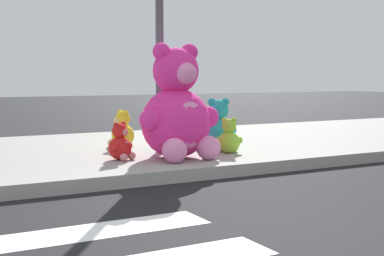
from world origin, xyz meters
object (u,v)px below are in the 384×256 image
(plush_teal, at_px, (218,128))
(plush_lavender, at_px, (174,127))
(plush_lime, at_px, (229,139))
(plush_red, at_px, (121,145))
(sign_pole, at_px, (160,27))
(plush_yellow, at_px, (122,132))
(plush_pink_large, at_px, (178,113))

(plush_teal, height_order, plush_lavender, plush_teal)
(plush_teal, xyz_separation_m, plush_lavender, (-0.35, 0.75, -0.04))
(plush_lime, distance_m, plush_red, 1.53)
(plush_teal, xyz_separation_m, plush_red, (-1.68, -0.42, -0.10))
(plush_lavender, bearing_deg, plush_lime, -81.44)
(sign_pole, relative_size, plush_lime, 6.55)
(plush_lime, bearing_deg, plush_yellow, 128.70)
(sign_pole, xyz_separation_m, plush_pink_large, (-0.04, -0.59, -1.11))
(plush_teal, bearing_deg, plush_red, -166.00)
(plush_lime, bearing_deg, plush_lavender, 98.56)
(plush_yellow, distance_m, plush_red, 1.28)
(plush_yellow, height_order, plush_red, plush_yellow)
(plush_pink_large, relative_size, plush_red, 3.06)
(plush_pink_large, distance_m, plush_lime, 0.93)
(plush_red, bearing_deg, sign_pole, 27.61)
(sign_pole, relative_size, plush_lavender, 5.05)
(plush_lime, bearing_deg, plush_red, 175.44)
(plush_red, bearing_deg, plush_lavender, 41.24)
(plush_pink_large, bearing_deg, plush_yellow, 98.56)
(plush_lavender, bearing_deg, plush_teal, -64.97)
(plush_teal, relative_size, plush_lime, 1.50)
(plush_yellow, xyz_separation_m, plush_lime, (1.05, -1.30, -0.03))
(sign_pole, bearing_deg, plush_teal, 2.38)
(plush_red, bearing_deg, plush_yellow, 67.88)
(sign_pole, height_order, plush_pink_large, sign_pole)
(plush_pink_large, xyz_separation_m, plush_lime, (0.84, 0.09, -0.39))
(plush_pink_large, height_order, plush_red, plush_pink_large)
(sign_pole, distance_m, plush_yellow, 1.70)
(plush_red, bearing_deg, plush_pink_large, -17.18)
(sign_pole, bearing_deg, plush_pink_large, -93.38)
(plush_teal, bearing_deg, plush_lime, -106.02)
(sign_pole, relative_size, plush_teal, 4.38)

